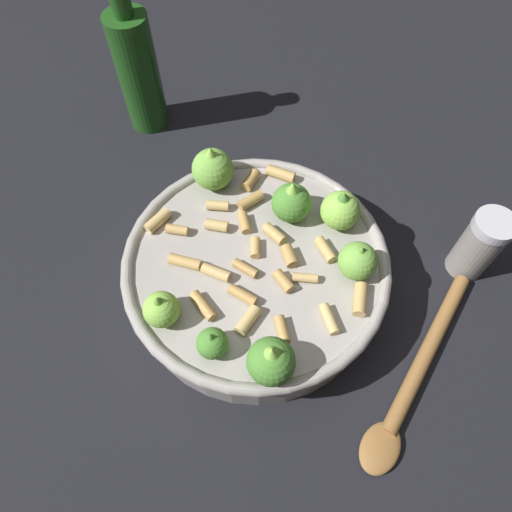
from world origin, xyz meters
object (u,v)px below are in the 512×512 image
object	(u,v)px
olive_oil_bottle	(138,69)
wooden_spoon	(414,378)
pepper_shaker	(479,245)
cooking_pan	(257,269)

from	to	relation	value
olive_oil_bottle	wooden_spoon	size ratio (longest dim) A/B	0.88
pepper_shaker	wooden_spoon	xyz separation A→B (m)	(0.03, -0.15, -0.04)
cooking_pan	pepper_shaker	distance (m)	0.24
wooden_spoon	cooking_pan	bearing A→B (deg)	-170.51
cooking_pan	olive_oil_bottle	distance (m)	0.31
wooden_spoon	olive_oil_bottle	bearing A→B (deg)	173.62
olive_oil_bottle	wooden_spoon	bearing A→B (deg)	-6.38
pepper_shaker	wooden_spoon	world-z (taller)	pepper_shaker
pepper_shaker	olive_oil_bottle	size ratio (longest dim) A/B	0.43
wooden_spoon	pepper_shaker	bearing A→B (deg)	102.22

